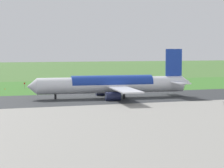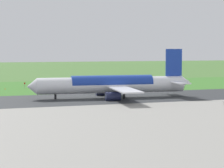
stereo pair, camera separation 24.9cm
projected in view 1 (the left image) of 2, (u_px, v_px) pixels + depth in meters
name	position (u px, v px, depth m)	size (l,w,h in m)	color
ground_plane	(75.00, 99.00, 131.89)	(800.00, 800.00, 0.00)	#477233
runway_asphalt	(75.00, 99.00, 131.88)	(600.00, 31.32, 0.06)	#2D3033
apron_concrete	(162.00, 143.00, 70.00)	(440.00, 110.00, 0.05)	gray
grass_verge_foreground	(53.00, 88.00, 168.64)	(600.00, 80.00, 0.04)	#3C782B
airliner_main	(113.00, 84.00, 135.39)	(54.15, 44.34, 15.88)	white
no_stopping_sign	(24.00, 85.00, 166.61)	(0.60, 0.10, 2.51)	slate
traffic_cone_orange	(5.00, 89.00, 164.42)	(0.40, 0.40, 0.55)	orange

